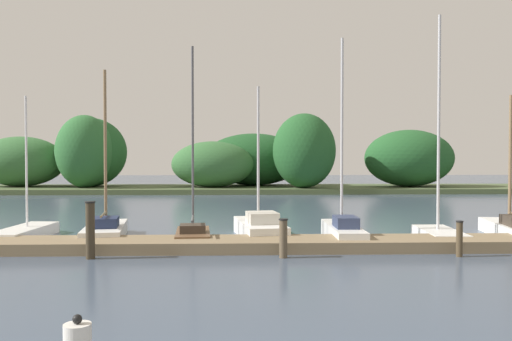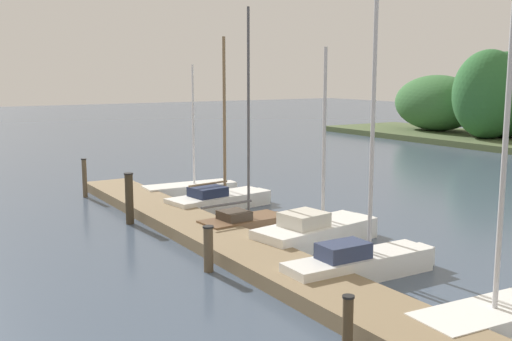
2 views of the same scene
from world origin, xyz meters
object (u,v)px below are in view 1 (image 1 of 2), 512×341
object	(u,v)px
mooring_piling_1	(90,230)
sailboat_1	(105,229)
sailboat_5	(438,229)
mooring_piling_3	(459,239)
sailboat_2	(193,233)
sailboat_6	(511,228)
sailboat_0	(26,232)
sailboat_4	(342,229)
mooring_piling_2	(283,238)
sailboat_3	(259,227)

from	to	relation	value
mooring_piling_1	sailboat_1	bearing A→B (deg)	97.71
sailboat_5	mooring_piling_1	size ratio (longest dim) A/B	4.77
mooring_piling_3	mooring_piling_1	bearing A→B (deg)	179.82
sailboat_2	mooring_piling_3	xyz separation A→B (m)	(7.88, -2.68, 0.20)
sailboat_5	sailboat_6	size ratio (longest dim) A/B	1.53
sailboat_6	mooring_piling_1	bearing A→B (deg)	112.64
sailboat_6	sailboat_0	bearing A→B (deg)	97.68
sailboat_2	mooring_piling_1	size ratio (longest dim) A/B	4.04
sailboat_2	sailboat_4	distance (m)	5.06
sailboat_0	mooring_piling_1	size ratio (longest dim) A/B	3.09
sailboat_0	sailboat_2	world-z (taller)	sailboat_2
sailboat_2	sailboat_4	xyz separation A→B (m)	(5.06, 0.16, 0.08)
sailboat_1	sailboat_5	distance (m)	11.57
sailboat_5	mooring_piling_2	bearing A→B (deg)	121.80
sailboat_2	mooring_piling_2	bearing A→B (deg)	-138.06
sailboat_0	mooring_piling_2	bearing A→B (deg)	-110.03
sailboat_6	mooring_piling_3	xyz separation A→B (m)	(-3.35, -3.44, 0.17)
sailboat_1	mooring_piling_1	xyz separation A→B (m)	(0.48, -3.51, 0.46)
mooring_piling_3	sailboat_5	bearing A→B (deg)	79.55
sailboat_0	sailboat_3	bearing A→B (deg)	-87.28
sailboat_1	sailboat_5	bearing A→B (deg)	-101.14
sailboat_4	sailboat_1	bearing A→B (deg)	85.97
sailboat_6	mooring_piling_1	distance (m)	14.30
sailboat_6	mooring_piling_2	size ratio (longest dim) A/B	4.55
sailboat_1	mooring_piling_3	size ratio (longest dim) A/B	5.70
sailboat_0	sailboat_4	world-z (taller)	sailboat_4
sailboat_4	mooring_piling_2	xyz separation A→B (m)	(-2.26, -2.84, 0.16)
sailboat_0	mooring_piling_3	bearing A→B (deg)	-101.96
sailboat_2	sailboat_5	distance (m)	8.44
sailboat_0	sailboat_2	bearing A→B (deg)	-97.18
sailboat_1	mooring_piling_2	xyz separation A→B (m)	(5.92, -3.55, 0.21)
sailboat_0	sailboat_1	bearing A→B (deg)	-91.53
sailboat_3	sailboat_4	xyz separation A→B (m)	(2.81, -0.86, 0.03)
sailboat_0	mooring_piling_1	xyz separation A→B (m)	(3.31, -3.76, 0.58)
sailboat_4	sailboat_3	bearing A→B (deg)	73.88
sailboat_1	sailboat_5	world-z (taller)	sailboat_5
sailboat_0	mooring_piling_3	distance (m)	14.35
sailboat_0	mooring_piling_2	distance (m)	9.55
mooring_piling_2	mooring_piling_3	world-z (taller)	mooring_piling_2
sailboat_4	mooring_piling_1	size ratio (longest dim) A/B	4.26
sailboat_1	sailboat_6	bearing A→B (deg)	-98.85
sailboat_3	sailboat_1	bearing A→B (deg)	83.00
sailboat_4	mooring_piling_1	bearing A→B (deg)	110.92
sailboat_3	sailboat_4	distance (m)	2.93
mooring_piling_1	mooring_piling_3	xyz separation A→B (m)	(10.53, -0.03, -0.29)
sailboat_1	sailboat_2	bearing A→B (deg)	-113.93
sailboat_2	mooring_piling_1	world-z (taller)	sailboat_2
mooring_piling_1	mooring_piling_2	size ratio (longest dim) A/B	1.45
sailboat_1	sailboat_5	xyz separation A→B (m)	(11.56, -0.55, 0.02)
mooring_piling_3	sailboat_2	bearing A→B (deg)	161.21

